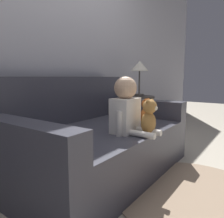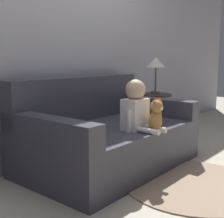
{
  "view_description": "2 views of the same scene",
  "coord_description": "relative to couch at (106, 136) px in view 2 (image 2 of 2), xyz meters",
  "views": [
    {
      "loc": [
        -1.4,
        -1.14,
        0.81
      ],
      "look_at": [
        0.11,
        -0.07,
        0.54
      ],
      "focal_mm": 35.0,
      "sensor_mm": 36.0,
      "label": 1
    },
    {
      "loc": [
        -2.14,
        -1.78,
        0.99
      ],
      "look_at": [
        -0.06,
        -0.06,
        0.55
      ],
      "focal_mm": 50.0,
      "sensor_mm": 36.0,
      "label": 2
    }
  ],
  "objects": [
    {
      "name": "floor_rug",
      "position": [
        0.09,
        -0.84,
        -0.27
      ],
      "size": [
        1.11,
        1.11,
        0.01
      ],
      "color": "gray",
      "rests_on": "ground_plane"
    },
    {
      "name": "teddy_bear_brown",
      "position": [
        0.05,
        -0.51,
        0.24
      ],
      "size": [
        0.13,
        0.12,
        0.26
      ],
      "color": "#AD7A3D",
      "rests_on": "couch"
    },
    {
      "name": "ground_plane",
      "position": [
        0.0,
        -0.06,
        -0.28
      ],
      "size": [
        12.0,
        12.0,
        0.0
      ],
      "primitive_type": "plane",
      "color": "#B7AD99"
    },
    {
      "name": "wall_back",
      "position": [
        0.0,
        0.52,
        1.02
      ],
      "size": [
        8.0,
        0.05,
        2.6
      ],
      "color": "#93939E",
      "rests_on": "ground_plane"
    },
    {
      "name": "toy_ball",
      "position": [
        -0.35,
        0.11,
        0.15
      ],
      "size": [
        0.08,
        0.08,
        0.08
      ],
      "color": "#337FDB",
      "rests_on": "couch"
    },
    {
      "name": "side_table",
      "position": [
        1.05,
        0.12,
        0.47
      ],
      "size": [
        0.39,
        0.39,
        1.01
      ],
      "color": "#332D28",
      "rests_on": "ground_plane"
    },
    {
      "name": "couch",
      "position": [
        0.0,
        0.0,
        0.0
      ],
      "size": [
        1.61,
        0.99,
        0.82
      ],
      "color": "#383842",
      "rests_on": "ground_plane"
    },
    {
      "name": "plush_toy_side",
      "position": [
        0.33,
        -0.35,
        0.23
      ],
      "size": [
        0.12,
        0.11,
        0.24
      ],
      "color": "orange",
      "rests_on": "couch"
    },
    {
      "name": "person_baby",
      "position": [
        0.0,
        -0.34,
        0.31
      ],
      "size": [
        0.28,
        0.36,
        0.43
      ],
      "color": "white",
      "rests_on": "couch"
    }
  ]
}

